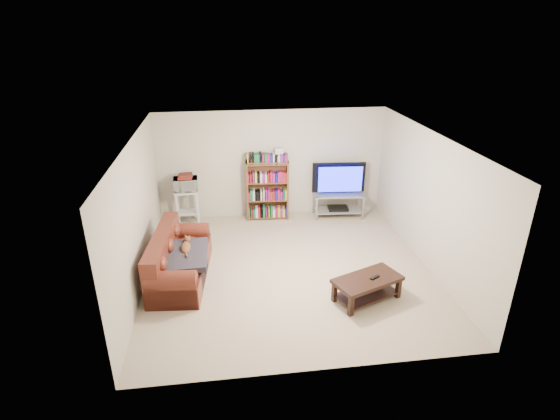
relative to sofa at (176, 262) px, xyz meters
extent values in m
plane|color=#C9B296|center=(1.95, 0.01, -0.30)|extent=(5.00, 5.00, 0.00)
plane|color=white|center=(1.95, 0.01, 2.10)|extent=(5.00, 5.00, 0.00)
plane|color=beige|center=(1.95, 2.51, 0.90)|extent=(5.00, 0.00, 5.00)
plane|color=beige|center=(1.95, -2.49, 0.90)|extent=(5.00, 0.00, 5.00)
plane|color=beige|center=(-0.55, 0.01, 0.90)|extent=(0.00, 5.00, 5.00)
plane|color=beige|center=(4.45, 0.01, 0.90)|extent=(0.00, 5.00, 5.00)
cube|color=maroon|center=(0.07, -0.01, -0.11)|extent=(1.01, 2.01, 0.37)
cube|color=maroon|center=(-0.21, 0.02, 0.13)|extent=(0.43, 1.96, 0.81)
cube|color=maroon|center=(0.00, -0.85, -0.05)|extent=(0.81, 0.31, 0.49)
cube|color=maroon|center=(0.15, 0.84, -0.05)|extent=(0.81, 0.31, 0.49)
cube|color=#302B37|center=(0.16, -0.15, 0.20)|extent=(0.76, 0.98, 0.18)
cube|color=black|center=(3.05, -1.06, 0.07)|extent=(1.21, 0.91, 0.06)
cube|color=black|center=(3.05, -1.06, -0.20)|extent=(1.09, 0.82, 0.03)
cube|color=black|center=(2.69, -1.44, -0.13)|extent=(0.09, 0.09, 0.33)
cube|color=black|center=(3.58, -1.08, -0.13)|extent=(0.09, 0.09, 0.33)
cube|color=black|center=(2.53, -1.05, -0.13)|extent=(0.09, 0.09, 0.33)
cube|color=black|center=(3.42, -0.69, -0.13)|extent=(0.09, 0.09, 0.33)
cube|color=black|center=(3.16, -1.07, 0.11)|extent=(0.18, 0.13, 0.02)
cube|color=#999EA3|center=(3.43, 2.19, 0.24)|extent=(1.14, 0.58, 0.03)
cube|color=#999EA3|center=(3.43, 2.19, -0.15)|extent=(1.08, 0.55, 0.02)
cube|color=gray|center=(2.89, 2.01, -0.02)|extent=(0.05, 0.05, 0.55)
cube|color=gray|center=(3.93, 1.93, -0.02)|extent=(0.05, 0.05, 0.55)
cube|color=gray|center=(2.92, 2.44, -0.02)|extent=(0.05, 0.05, 0.55)
cube|color=gray|center=(3.96, 2.36, -0.02)|extent=(0.05, 0.05, 0.55)
imported|color=black|center=(3.43, 2.19, 0.60)|extent=(1.20, 0.25, 0.69)
cube|color=black|center=(3.43, 2.19, -0.11)|extent=(0.46, 0.34, 0.06)
cube|color=brown|center=(1.38, 2.32, 0.37)|extent=(0.06, 0.29, 1.34)
cube|color=brown|center=(2.27, 2.26, 0.37)|extent=(0.06, 0.29, 1.34)
cube|color=brown|center=(1.83, 2.29, 1.03)|extent=(0.95, 0.35, 0.03)
cube|color=maroon|center=(1.62, 2.31, 1.08)|extent=(0.28, 0.22, 0.07)
cube|color=silver|center=(0.07, 2.15, 0.49)|extent=(0.52, 0.39, 0.04)
cube|color=silver|center=(0.07, 2.15, 0.00)|extent=(0.47, 0.35, 0.03)
cube|color=silver|center=(-0.13, 2.00, 0.09)|extent=(0.05, 0.05, 0.77)
cube|color=silver|center=(0.29, 2.02, 0.09)|extent=(0.05, 0.05, 0.77)
cube|color=silver|center=(-0.14, 2.29, 0.09)|extent=(0.05, 0.05, 0.77)
cube|color=silver|center=(0.28, 2.30, 0.09)|extent=(0.05, 0.05, 0.77)
imported|color=silver|center=(0.07, 2.15, 0.65)|extent=(0.51, 0.36, 0.28)
cube|color=maroon|center=(0.07, 2.15, 0.81)|extent=(0.30, 0.27, 0.05)
camera|label=1|loc=(0.90, -6.70, 3.82)|focal=28.00mm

